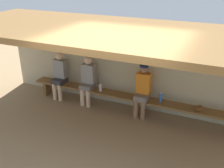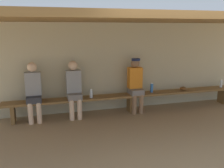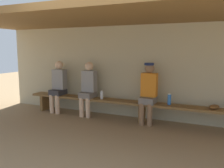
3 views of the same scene
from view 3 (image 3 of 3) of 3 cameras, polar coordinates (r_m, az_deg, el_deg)
The scene contains 10 objects.
ground_plane at distance 4.24m, azimuth 0.49°, elevation -14.61°, with size 24.00×24.00×0.00m, color #937754.
back_wall at distance 5.82m, azimuth 8.51°, elevation 2.75°, with size 8.00×0.20×2.20m, color #B7AD8C.
dugout_roof at distance 4.60m, azimuth 4.20°, elevation 15.89°, with size 8.00×2.80×0.12m, color brown.
bench at distance 5.51m, azimuth 7.06°, elevation -5.05°, with size 6.00×0.36×0.46m.
player_in_white at distance 5.40m, azimuth 8.55°, elevation -1.45°, with size 0.34×0.42×1.34m.
player_in_red at distance 5.99m, azimuth -5.61°, elevation -0.61°, with size 0.34×0.42×1.34m.
player_leftmost at distance 6.48m, azimuth -12.50°, elevation -0.10°, with size 0.34×0.42×1.34m.
water_bottle_green at distance 5.35m, azimuth 13.29°, elevation -3.52°, with size 0.07×0.07×0.24m.
water_bottle_clear at distance 5.80m, azimuth -2.42°, elevation -2.61°, with size 0.07×0.07×0.20m.
baseball_glove_dark_brown at distance 5.25m, azimuth 22.89°, elevation -4.97°, with size 0.24×0.17×0.09m, color brown.
Camera 3 is at (1.58, -3.57, 1.64)m, focal length 38.94 mm.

